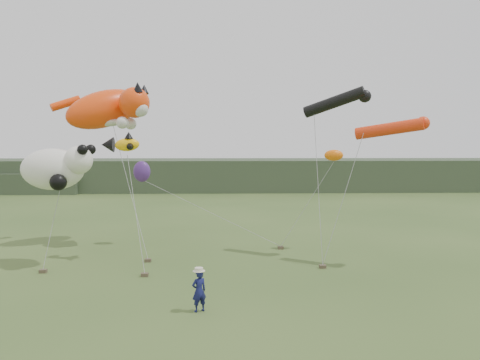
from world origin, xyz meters
name	(u,v)px	position (x,y,z in m)	size (l,w,h in m)	color
ground	(215,298)	(0.00, 0.00, 0.00)	(120.00, 120.00, 0.00)	#385123
headland	(199,175)	(-3.11, 44.69, 1.92)	(90.00, 13.00, 4.00)	#2D3D28
festival_attendant	(199,291)	(-0.55, -1.53, 0.76)	(0.55, 0.36, 1.52)	#14184E
sandbag_anchors	(192,263)	(-1.26, 5.04, 0.08)	(13.61, 5.63, 0.16)	brown
cat_kite	(111,108)	(-6.43, 10.41, 8.18)	(6.38, 4.65, 3.44)	#F5410C
fish_kite	(120,144)	(-5.05, 6.46, 6.02)	(2.06, 1.40, 1.07)	yellow
tube_kites	(365,113)	(7.61, 5.99, 7.61)	(5.66, 4.41, 2.83)	black
panda_kite	(57,168)	(-7.90, 5.27, 4.84)	(3.63, 2.34, 2.25)	white
misc_kites	(203,166)	(-0.89, 9.49, 4.73)	(12.20, 2.36, 1.94)	orange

